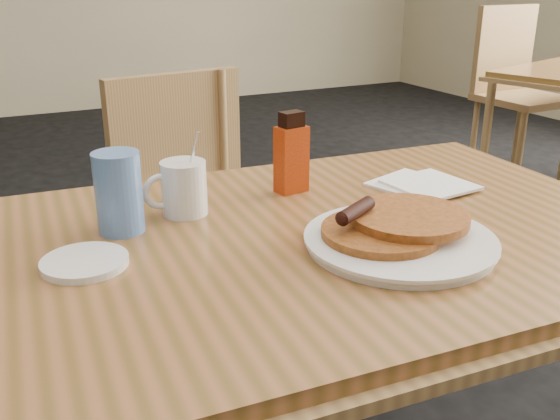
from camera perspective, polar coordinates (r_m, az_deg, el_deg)
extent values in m
cube|color=#985D35|center=(1.13, 3.73, -2.67)|extent=(1.27, 0.89, 0.04)
cube|color=#A7824E|center=(1.13, 3.71, -3.37)|extent=(1.31, 0.93, 0.02)
cylinder|color=#A7824E|center=(1.81, 12.91, -6.79)|extent=(0.04, 0.04, 0.71)
cube|color=#A7824E|center=(1.78, -7.09, -3.69)|extent=(0.47, 0.47, 0.04)
cube|color=#A7824E|center=(1.87, -9.39, 5.37)|extent=(0.41, 0.11, 0.45)
cylinder|color=#A7824E|center=(1.71, -10.20, -13.87)|extent=(0.04, 0.04, 0.42)
cylinder|color=#A7824E|center=(2.08, -4.02, -6.93)|extent=(0.04, 0.04, 0.42)
cube|color=#A7824E|center=(3.97, 21.46, 9.42)|extent=(0.47, 0.47, 0.04)
cube|color=#A7824E|center=(4.07, 19.83, 13.73)|extent=(0.45, 0.06, 0.50)
cylinder|color=#A7824E|center=(3.77, 21.07, 4.95)|extent=(0.04, 0.04, 0.46)
cylinder|color=#A7824E|center=(4.28, 20.91, 6.73)|extent=(0.04, 0.04, 0.46)
cylinder|color=white|center=(1.06, 10.89, -2.88)|extent=(0.31, 0.31, 0.02)
cylinder|color=white|center=(1.06, 10.91, -2.53)|extent=(0.32, 0.32, 0.01)
cylinder|color=#AF5524|center=(1.05, 9.20, -2.02)|extent=(0.20, 0.20, 0.01)
cylinder|color=#AF5524|center=(1.08, 11.71, -0.61)|extent=(0.20, 0.20, 0.01)
cylinder|color=black|center=(1.04, 6.94, -0.06)|extent=(0.09, 0.07, 0.02)
cylinder|color=white|center=(1.18, -8.76, 2.00)|extent=(0.09, 0.09, 0.10)
torus|color=white|center=(1.17, -10.85, 1.67)|extent=(0.07, 0.01, 0.07)
cylinder|color=black|center=(1.17, -8.88, 3.99)|extent=(0.08, 0.08, 0.01)
cylinder|color=silver|center=(1.18, -8.29, 3.74)|extent=(0.04, 0.04, 0.15)
cube|color=maroon|center=(1.29, 1.05, 4.64)|extent=(0.07, 0.05, 0.14)
cube|color=black|center=(1.27, 1.07, 8.30)|extent=(0.05, 0.04, 0.03)
cube|color=white|center=(1.37, 12.15, 2.29)|extent=(0.20, 0.20, 0.01)
cube|color=white|center=(1.36, 13.57, 2.28)|extent=(0.17, 0.17, 0.01)
cylinder|color=#517ABE|center=(1.12, -14.54, 1.55)|extent=(0.10, 0.10, 0.14)
cylinder|color=white|center=(1.02, -17.43, -4.58)|extent=(0.17, 0.17, 0.01)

